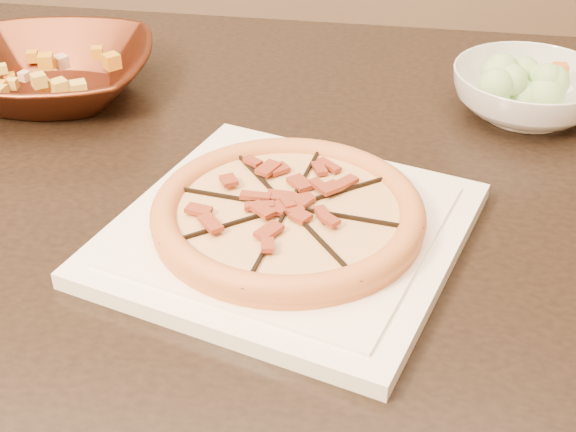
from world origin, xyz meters
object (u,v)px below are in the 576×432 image
dining_table (216,225)px  pizza (288,213)px  plate (288,232)px  bronze_bowl (53,74)px  salad_bowl (528,93)px

dining_table → pizza: pizza is taller
dining_table → plate: bearing=-56.5°
bronze_bowl → salad_bowl: 0.63m
dining_table → salad_bowl: bearing=20.9°
bronze_bowl → salad_bowl: (0.63, -0.01, -0.00)m
plate → dining_table: bearing=123.5°
dining_table → plate: (0.10, -0.15, 0.10)m
salad_bowl → pizza: bearing=-134.0°
dining_table → salad_bowl: size_ratio=7.92×
pizza → salad_bowl: bearing=46.0°
plate → salad_bowl: size_ratio=2.19×
plate → pizza: bearing=70.6°
plate → salad_bowl: (0.29, 0.30, 0.02)m
plate → bronze_bowl: 0.47m
bronze_bowl → dining_table: bearing=-34.2°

